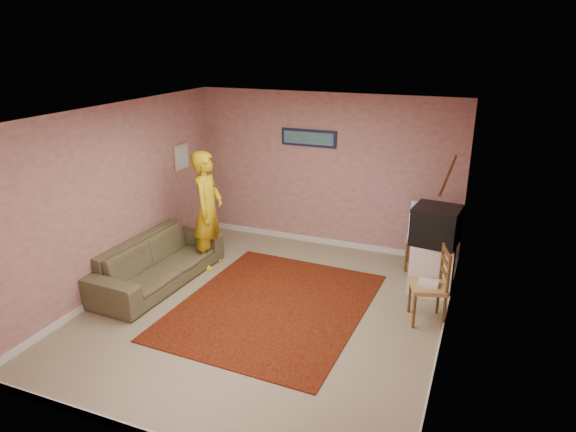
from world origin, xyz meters
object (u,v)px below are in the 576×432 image
at_px(crt_tv, 436,225).
at_px(person, 208,210).
at_px(tv_cabinet, 432,267).
at_px(chair_b, 429,278).
at_px(chair_a, 423,231).
at_px(sofa, 158,262).

height_order(crt_tv, person, person).
distance_m(tv_cabinet, person, 3.42).
height_order(tv_cabinet, crt_tv, crt_tv).
bearing_deg(tv_cabinet, chair_b, -86.64).
height_order(chair_b, person, person).
bearing_deg(chair_a, chair_b, -80.71).
relative_size(tv_cabinet, crt_tv, 1.09).
relative_size(tv_cabinet, chair_b, 1.32).
relative_size(sofa, person, 1.21).
distance_m(tv_cabinet, chair_b, 0.89).
relative_size(tv_cabinet, chair_a, 1.33).
bearing_deg(sofa, chair_a, -58.49).
distance_m(chair_b, person, 3.44).
relative_size(tv_cabinet, person, 0.40).
bearing_deg(sofa, crt_tv, -69.08).
bearing_deg(crt_tv, chair_a, 115.94).
distance_m(tv_cabinet, chair_a, 0.78).
bearing_deg(chair_b, person, -114.71).
distance_m(chair_b, sofa, 3.83).
xyz_separation_m(tv_cabinet, chair_b, (0.05, -0.85, 0.24)).
bearing_deg(sofa, person, -23.27).
distance_m(sofa, person, 1.08).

